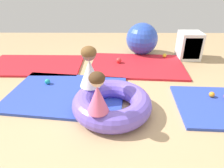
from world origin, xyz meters
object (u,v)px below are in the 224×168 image
(play_ball_orange, at_px, (212,95))
(child_in_white, at_px, (90,67))
(play_ball_yellow, at_px, (165,55))
(play_ball_blue, at_px, (79,110))
(child_in_pink, at_px, (97,93))
(storage_cube, at_px, (190,46))
(exercise_ball_large, at_px, (142,39))
(play_ball_red, at_px, (119,60))
(inflatable_cushion, at_px, (112,103))
(play_ball_teal, at_px, (47,82))

(play_ball_orange, bearing_deg, child_in_white, -177.30)
(play_ball_yellow, bearing_deg, play_ball_blue, -127.56)
(child_in_pink, distance_m, storage_cube, 2.89)
(child_in_pink, distance_m, exercise_ball_large, 2.68)
(play_ball_blue, height_order, play_ball_yellow, play_ball_blue)
(play_ball_red, bearing_deg, child_in_pink, -98.13)
(child_in_white, relative_size, play_ball_orange, 6.99)
(inflatable_cushion, distance_m, exercise_ball_large, 2.32)
(play_ball_teal, xyz_separation_m, play_ball_yellow, (2.15, 1.20, -0.00))
(child_in_pink, height_order, play_ball_orange, child_in_pink)
(storage_cube, bearing_deg, inflatable_cushion, -129.95)
(inflatable_cushion, xyz_separation_m, child_in_white, (-0.29, 0.23, 0.40))
(play_ball_orange, relative_size, play_ball_teal, 0.91)
(play_ball_yellow, xyz_separation_m, storage_cube, (0.51, 0.04, 0.20))
(child_in_white, bearing_deg, play_ball_yellow, 20.95)
(play_ball_blue, relative_size, storage_cube, 0.18)
(play_ball_orange, relative_size, play_ball_red, 0.74)
(storage_cube, bearing_deg, play_ball_yellow, -175.26)
(child_in_white, distance_m, play_ball_teal, 0.99)
(play_ball_orange, height_order, play_ball_blue, play_ball_blue)
(play_ball_orange, bearing_deg, inflatable_cushion, -167.60)
(play_ball_blue, bearing_deg, exercise_ball_large, 65.26)
(inflatable_cushion, height_order, play_ball_teal, inflatable_cushion)
(play_ball_orange, relative_size, storage_cube, 0.14)
(child_in_pink, relative_size, play_ball_yellow, 5.63)
(play_ball_blue, bearing_deg, inflatable_cushion, 12.03)
(play_ball_teal, bearing_deg, child_in_pink, -49.17)
(play_ball_blue, bearing_deg, child_in_white, 69.71)
(play_ball_red, height_order, storage_cube, storage_cube)
(child_in_white, height_order, play_ball_yellow, child_in_white)
(child_in_white, xyz_separation_m, child_in_pink, (0.14, -0.58, -0.04))
(play_ball_yellow, distance_m, play_ball_red, 1.03)
(child_in_white, height_order, child_in_pink, child_in_white)
(child_in_pink, bearing_deg, play_ball_orange, -125.86)
(child_in_pink, relative_size, play_ball_red, 4.44)
(child_in_pink, relative_size, play_ball_teal, 5.46)
(child_in_pink, xyz_separation_m, play_ball_blue, (-0.26, 0.26, -0.41))
(child_in_pink, xyz_separation_m, play_ball_red, (0.27, 1.92, -0.41))
(play_ball_red, distance_m, exercise_ball_large, 0.86)
(play_ball_blue, xyz_separation_m, exercise_ball_large, (1.06, 2.30, 0.25))
(child_in_pink, distance_m, play_ball_orange, 1.77)
(play_ball_teal, relative_size, storage_cube, 0.16)
(inflatable_cushion, relative_size, play_ball_yellow, 12.19)
(inflatable_cushion, xyz_separation_m, play_ball_teal, (-1.04, 0.69, -0.05))
(inflatable_cushion, height_order, play_ball_red, inflatable_cushion)
(child_in_white, distance_m, storage_cube, 2.57)
(play_ball_red, relative_size, exercise_ball_large, 0.15)
(child_in_white, height_order, play_ball_blue, child_in_white)
(inflatable_cushion, distance_m, child_in_white, 0.55)
(play_ball_blue, xyz_separation_m, play_ball_red, (0.54, 1.67, 0.00))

